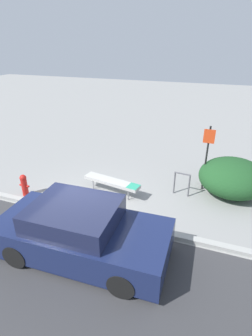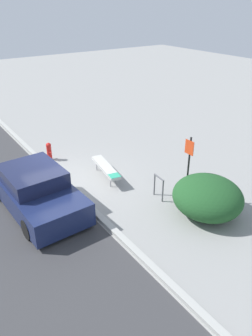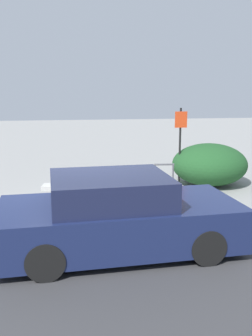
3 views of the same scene
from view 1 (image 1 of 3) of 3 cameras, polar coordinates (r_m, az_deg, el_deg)
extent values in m
plane|color=gray|center=(8.06, -9.05, -10.41)|extent=(60.00, 60.00, 0.00)
cube|color=#A8A8A3|center=(8.02, -9.08, -10.04)|extent=(60.00, 0.20, 0.13)
cylinder|color=gray|center=(9.30, -7.16, -3.54)|extent=(0.04, 0.04, 0.38)
cylinder|color=gray|center=(8.62, 0.50, -5.87)|extent=(0.04, 0.04, 0.38)
cylinder|color=gray|center=(9.46, -6.37, -2.99)|extent=(0.04, 0.04, 0.38)
cylinder|color=gray|center=(8.79, 1.21, -5.23)|extent=(0.04, 0.04, 0.38)
cube|color=#B2B2AD|center=(8.90, -3.14, -2.99)|extent=(2.07, 0.73, 0.11)
cube|color=teal|center=(8.50, 1.61, -3.99)|extent=(0.42, 0.44, 0.01)
cylinder|color=#515156|center=(9.05, 10.48, -3.18)|extent=(0.05, 0.05, 0.80)
cylinder|color=#515156|center=(8.96, 13.55, -3.82)|extent=(0.05, 0.05, 0.80)
cylinder|color=#515156|center=(8.82, 12.24, -1.23)|extent=(0.55, 0.10, 0.05)
cylinder|color=black|center=(9.23, 17.03, 1.85)|extent=(0.06, 0.06, 2.30)
cube|color=red|center=(8.90, 17.68, 6.58)|extent=(0.36, 0.02, 0.46)
cylinder|color=red|center=(9.48, -21.18, -3.91)|extent=(0.20, 0.20, 0.60)
sphere|color=red|center=(9.32, -21.53, -2.01)|extent=(0.22, 0.22, 0.22)
cylinder|color=red|center=(9.54, -21.88, -3.43)|extent=(0.08, 0.07, 0.07)
cylinder|color=red|center=(9.36, -20.59, -3.76)|extent=(0.08, 0.07, 0.07)
ellipsoid|color=#1E4C23|center=(9.45, 22.21, -1.94)|extent=(2.22, 2.13, 1.25)
cylinder|color=black|center=(6.94, 3.74, -13.77)|extent=(0.61, 0.20, 0.60)
cylinder|color=black|center=(5.77, -0.99, -24.09)|extent=(0.61, 0.20, 0.60)
cylinder|color=black|center=(7.82, -14.98, -9.62)|extent=(0.61, 0.20, 0.60)
cylinder|color=black|center=(6.80, -22.85, -17.19)|extent=(0.61, 0.20, 0.60)
cube|color=#19234C|center=(6.57, -9.43, -14.55)|extent=(4.19, 1.99, 0.73)
cube|color=#1A203E|center=(6.27, -11.20, -9.95)|extent=(2.04, 1.73, 0.51)
camera|label=2|loc=(6.62, 101.07, 7.90)|focal=35.00mm
camera|label=3|loc=(4.52, -84.53, -26.04)|focal=40.00mm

